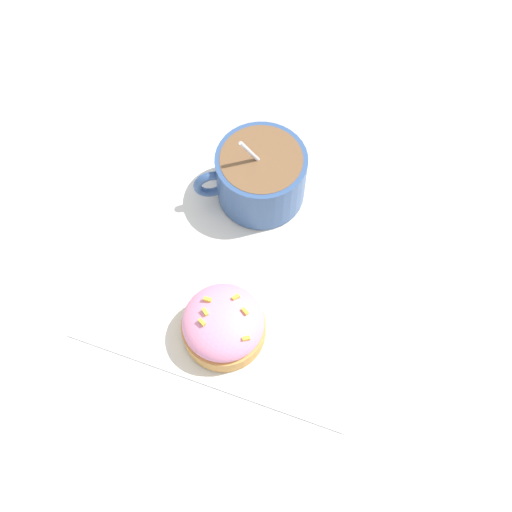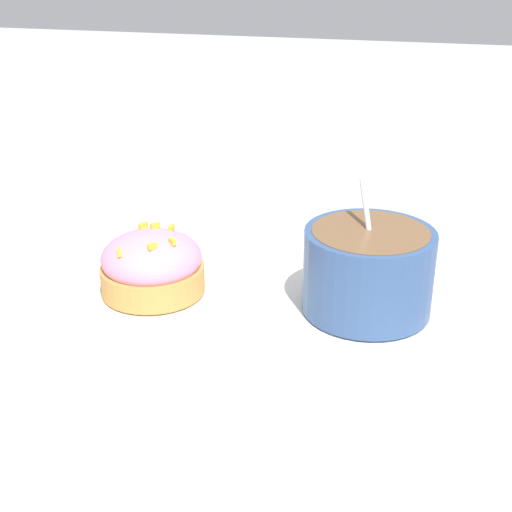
{
  "view_description": "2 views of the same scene",
  "coord_description": "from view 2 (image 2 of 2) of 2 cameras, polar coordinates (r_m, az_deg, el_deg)",
  "views": [
    {
      "loc": [
        0.26,
        0.09,
        0.55
      ],
      "look_at": [
        0.01,
        0.01,
        0.03
      ],
      "focal_mm": 42.0,
      "sensor_mm": 36.0,
      "label": 1
    },
    {
      "loc": [
        -0.12,
        0.46,
        0.26
      ],
      "look_at": [
        0.01,
        -0.02,
        0.03
      ],
      "focal_mm": 50.0,
      "sensor_mm": 36.0,
      "label": 2
    }
  ],
  "objects": [
    {
      "name": "ground_plane",
      "position": [
        0.54,
        0.16,
        -4.11
      ],
      "size": [
        3.0,
        3.0,
        0.0
      ],
      "primitive_type": "plane",
      "color": "#B2B2B7"
    },
    {
      "name": "paper_napkin",
      "position": [
        0.54,
        0.17,
        -3.97
      ],
      "size": [
        0.29,
        0.29,
        0.0
      ],
      "color": "white",
      "rests_on": "ground_plane"
    },
    {
      "name": "coffee_cup",
      "position": [
        0.52,
        8.92,
        -0.84
      ],
      "size": [
        0.09,
        0.11,
        0.1
      ],
      "color": "#335184",
      "rests_on": "paper_napkin"
    },
    {
      "name": "frosted_pastry",
      "position": [
        0.55,
        -8.3,
        -0.72
      ],
      "size": [
        0.08,
        0.08,
        0.05
      ],
      "color": "#D19347",
      "rests_on": "paper_napkin"
    }
  ]
}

